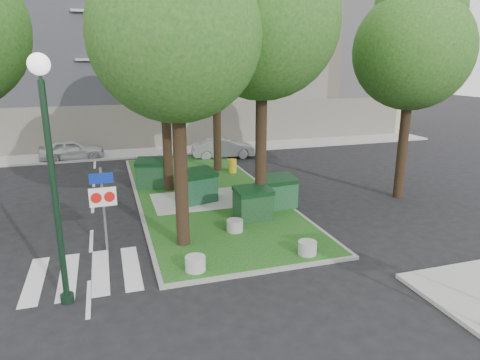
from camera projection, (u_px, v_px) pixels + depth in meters
name	position (u px, v px, depth m)	size (l,w,h in m)	color
ground	(249.00, 274.00, 12.66)	(120.00, 120.00, 0.00)	black
median_island	(204.00, 194.00, 20.13)	(6.00, 16.00, 0.12)	#174513
median_kerb	(204.00, 194.00, 20.13)	(6.30, 16.30, 0.10)	gray
building_sidewalk	(163.00, 151.00, 29.63)	(42.00, 3.00, 0.12)	#999993
zebra_crossing	(116.00, 269.00, 12.94)	(5.00, 3.00, 0.01)	silver
apartment_building	(146.00, 37.00, 34.39)	(41.00, 12.00, 16.00)	tan
tree_median_near_left	(177.00, 18.00, 12.64)	(5.20, 5.20, 10.53)	black
tree_median_near_right	(264.00, 6.00, 15.32)	(5.60, 5.60, 11.46)	black
tree_median_mid	(164.00, 40.00, 18.84)	(4.80, 4.80, 9.99)	black
tree_median_far	(217.00, 17.00, 22.17)	(5.80, 5.80, 11.93)	black
tree_street_right	(415.00, 39.00, 18.09)	(5.00, 5.00, 10.06)	black
dumpster_a	(153.00, 173.00, 20.89)	(1.78, 1.47, 1.43)	#0E3417
dumpster_b	(197.00, 186.00, 18.67)	(1.81, 1.48, 1.46)	#113C23
dumpster_c	(253.00, 204.00, 16.59)	(1.50, 1.11, 1.32)	black
dumpster_d	(278.00, 192.00, 17.98)	(1.57, 1.17, 1.38)	#144120
bollard_left	(195.00, 263.00, 12.59)	(0.60, 0.60, 0.43)	#ACAAA6
bollard_right	(307.00, 248.00, 13.65)	(0.60, 0.60, 0.43)	#9A9A95
bollard_mid	(235.00, 226.00, 15.50)	(0.60, 0.60, 0.43)	gray
litter_bin	(233.00, 166.00, 23.69)	(0.43, 0.43, 0.75)	gold
street_lamp	(50.00, 155.00, 10.14)	(0.50, 0.50, 6.27)	black
traffic_sign_pole	(103.00, 198.00, 13.76)	(0.85, 0.09, 2.84)	slate
car_white	(72.00, 150.00, 27.14)	(1.58, 3.92, 1.34)	silver
car_silver	(223.00, 148.00, 27.73)	(1.42, 4.06, 1.34)	#929499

